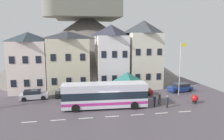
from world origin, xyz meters
The scene contains 19 objects.
ground_plane centered at (0.00, 0.00, -0.03)m, with size 40.00×60.00×0.07m.
townhouse_00 centered at (-11.46, 11.60, 4.91)m, with size 5.73×5.27×9.83m.
townhouse_01 centered at (-5.09, 11.75, 5.01)m, with size 6.78×5.56×10.01m.
townhouse_02 centered at (2.33, 12.01, 5.59)m, with size 5.24×6.08×11.17m.
townhouse_03 centered at (8.21, 11.82, 5.97)m, with size 5.64×5.71×11.94m.
hilltop_castle centered at (-0.92, 28.47, 7.91)m, with size 43.65×43.65×23.05m.
transit_bus centered at (-0.40, 1.30, 1.61)m, with size 10.84×3.03×3.18m.
bus_shelter centered at (3.65, 5.51, 3.09)m, with size 3.60×3.60×3.81m.
parked_car_00 centered at (-10.10, 6.77, 0.66)m, with size 4.07×2.14×1.35m.
parked_car_01 centered at (13.20, 7.12, 0.67)m, with size 4.12×2.33×1.37m.
parked_car_02 centered at (-4.91, 7.28, 0.60)m, with size 4.65×2.30×1.21m.
parked_car_03 centered at (5.44, 6.42, 0.71)m, with size 4.70×2.33×1.46m.
pedestrian_00 centered at (7.05, 1.26, 0.88)m, with size 0.32×0.30×1.53m.
pedestrian_01 centered at (7.49, -0.13, 0.90)m, with size 0.30×0.30×1.59m.
pedestrian_02 centered at (6.04, 0.48, 0.84)m, with size 0.35×0.35×1.56m.
pedestrian_03 centered at (3.27, 3.59, 1.00)m, with size 0.32×0.32×1.68m.
public_bench centered at (3.88, 7.65, 0.48)m, with size 1.73×0.48×0.87m.
flagpole centered at (11.93, 5.08, 4.67)m, with size 0.95×0.10×8.18m.
harbour_buoy centered at (11.99, 0.89, 0.67)m, with size 0.95×0.95×1.20m.
Camera 1 is at (-3.98, -24.04, 8.85)m, focal length 33.16 mm.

